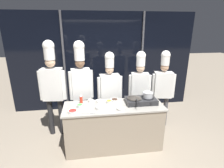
% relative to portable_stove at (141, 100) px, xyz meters
% --- Properties ---
extents(ground_plane, '(24.00, 24.00, 0.00)m').
position_rel_portable_stove_xyz_m(ground_plane, '(-0.54, -0.06, -0.94)').
color(ground_plane, gray).
extents(window_wall_back, '(5.10, 0.09, 2.70)m').
position_rel_portable_stove_xyz_m(window_wall_back, '(-0.54, 1.82, 0.41)').
color(window_wall_back, black).
rests_on(window_wall_back, ground_plane).
extents(demo_counter, '(1.89, 0.66, 0.88)m').
position_rel_portable_stove_xyz_m(demo_counter, '(-0.54, -0.06, -0.49)').
color(demo_counter, gray).
rests_on(demo_counter, ground_plane).
extents(portable_stove, '(0.59, 0.37, 0.11)m').
position_rel_portable_stove_xyz_m(portable_stove, '(0.00, 0.00, 0.00)').
color(portable_stove, '#28282B').
rests_on(portable_stove, demo_counter).
extents(frying_pan, '(0.28, 0.49, 0.05)m').
position_rel_portable_stove_xyz_m(frying_pan, '(-0.13, -0.00, 0.08)').
color(frying_pan, '#38332D').
rests_on(frying_pan, portable_stove).
extents(stock_pot, '(0.22, 0.19, 0.11)m').
position_rel_portable_stove_xyz_m(stock_pot, '(0.13, 0.00, 0.11)').
color(stock_pot, '#B7BABF').
rests_on(stock_pot, portable_stove).
extents(squeeze_bottle_chili, '(0.06, 0.06, 0.19)m').
position_rel_portable_stove_xyz_m(squeeze_bottle_chili, '(-1.15, 0.13, 0.04)').
color(squeeze_bottle_chili, red).
rests_on(squeeze_bottle_chili, demo_counter).
extents(prep_bowl_bean_sprouts, '(0.14, 0.14, 0.05)m').
position_rel_portable_stove_xyz_m(prep_bowl_bean_sprouts, '(-0.82, -0.16, -0.02)').
color(prep_bowl_bean_sprouts, white).
rests_on(prep_bowl_bean_sprouts, demo_counter).
extents(prep_bowl_garlic, '(0.11, 0.11, 0.05)m').
position_rel_portable_stove_xyz_m(prep_bowl_garlic, '(-0.81, 0.14, -0.02)').
color(prep_bowl_garlic, white).
rests_on(prep_bowl_garlic, demo_counter).
extents(prep_bowl_noodles, '(0.11, 0.11, 0.05)m').
position_rel_portable_stove_xyz_m(prep_bowl_noodles, '(-0.97, 0.18, -0.02)').
color(prep_bowl_noodles, white).
rests_on(prep_bowl_noodles, demo_counter).
extents(prep_bowl_soy_glaze, '(0.15, 0.15, 0.04)m').
position_rel_portable_stove_xyz_m(prep_bowl_soy_glaze, '(-0.49, 0.16, -0.03)').
color(prep_bowl_soy_glaze, white).
rests_on(prep_bowl_soy_glaze, demo_counter).
extents(prep_bowl_shrimp, '(0.15, 0.15, 0.04)m').
position_rel_portable_stove_xyz_m(prep_bowl_shrimp, '(-0.44, -0.24, -0.03)').
color(prep_bowl_shrimp, white).
rests_on(prep_bowl_shrimp, demo_counter).
extents(prep_bowl_carrots, '(0.11, 0.11, 0.05)m').
position_rel_portable_stove_xyz_m(prep_bowl_carrots, '(-0.62, 0.08, -0.02)').
color(prep_bowl_carrots, white).
rests_on(prep_bowl_carrots, demo_counter).
extents(prep_bowl_scallions, '(0.13, 0.13, 0.06)m').
position_rel_portable_stove_xyz_m(prep_bowl_scallions, '(-1.17, -0.03, -0.02)').
color(prep_bowl_scallions, white).
rests_on(prep_bowl_scallions, demo_counter).
extents(prep_bowl_bell_pepper, '(0.17, 0.17, 0.05)m').
position_rel_portable_stove_xyz_m(prep_bowl_bell_pepper, '(-1.29, -0.24, -0.02)').
color(prep_bowl_bell_pepper, white).
rests_on(prep_bowl_bell_pepper, demo_counter).
extents(serving_spoon_slotted, '(0.24, 0.07, 0.02)m').
position_rel_portable_stove_xyz_m(serving_spoon_slotted, '(-0.98, -0.30, -0.04)').
color(serving_spoon_slotted, '#B2B5BA').
rests_on(serving_spoon_slotted, demo_counter).
extents(chef_head, '(0.55, 0.25, 2.07)m').
position_rel_portable_stove_xyz_m(chef_head, '(-1.74, 0.54, 0.28)').
color(chef_head, '#232326').
rests_on(chef_head, ground_plane).
extents(chef_sous, '(0.50, 0.25, 2.05)m').
position_rel_portable_stove_xyz_m(chef_sous, '(-1.16, 0.54, 0.29)').
color(chef_sous, '#2D3856').
rests_on(chef_sous, ground_plane).
extents(chef_line, '(0.54, 0.25, 1.82)m').
position_rel_portable_stove_xyz_m(chef_line, '(-0.55, 0.52, 0.11)').
color(chef_line, '#232326').
rests_on(chef_line, ground_plane).
extents(chef_pastry, '(0.48, 0.25, 1.82)m').
position_rel_portable_stove_xyz_m(chef_pastry, '(0.12, 0.52, 0.14)').
color(chef_pastry, '#2D3856').
rests_on(chef_pastry, ground_plane).
extents(chef_apprentice, '(0.52, 0.27, 1.82)m').
position_rel_portable_stove_xyz_m(chef_apprentice, '(0.69, 0.57, 0.11)').
color(chef_apprentice, '#4C4C51').
rests_on(chef_apprentice, ground_plane).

